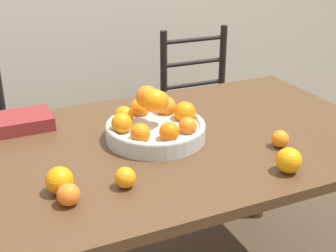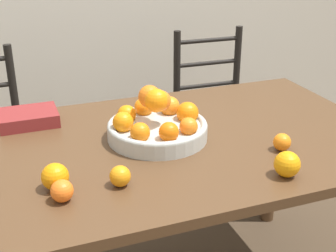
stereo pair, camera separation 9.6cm
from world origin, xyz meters
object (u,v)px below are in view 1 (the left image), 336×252
at_px(orange_loose_2, 60,180).
at_px(chair_right, 203,114).
at_px(orange_loose_4, 280,139).
at_px(book_stack, 22,121).
at_px(fruit_bowl, 155,124).
at_px(orange_loose_1, 68,195).
at_px(orange_loose_3, 289,160).
at_px(orange_loose_0, 125,178).

distance_m(orange_loose_2, chair_right, 1.48).
relative_size(orange_loose_4, book_stack, 0.28).
height_order(orange_loose_4, chair_right, chair_right).
height_order(fruit_bowl, orange_loose_4, fruit_bowl).
distance_m(orange_loose_1, chair_right, 1.53).
bearing_deg(orange_loose_2, orange_loose_3, -14.35).
bearing_deg(chair_right, orange_loose_0, -126.92).
bearing_deg(chair_right, orange_loose_4, -102.83).
xyz_separation_m(orange_loose_1, orange_loose_4, (0.75, 0.06, -0.00)).
bearing_deg(orange_loose_0, orange_loose_4, 3.26).
relative_size(fruit_bowl, orange_loose_0, 5.63).
distance_m(orange_loose_3, orange_loose_4, 0.18).
bearing_deg(orange_loose_3, orange_loose_1, 171.42).
xyz_separation_m(fruit_bowl, orange_loose_2, (-0.40, -0.23, -0.01)).
relative_size(fruit_bowl, orange_loose_3, 4.41).
height_order(orange_loose_0, orange_loose_2, orange_loose_2).
distance_m(orange_loose_1, book_stack, 0.60).
relative_size(orange_loose_3, book_stack, 0.37).
height_order(orange_loose_4, book_stack, orange_loose_4).
distance_m(fruit_bowl, orange_loose_0, 0.35).
bearing_deg(orange_loose_0, orange_loose_1, -172.31).
relative_size(orange_loose_1, orange_loose_4, 1.06).
xyz_separation_m(orange_loose_2, chair_right, (1.03, 1.01, -0.35)).
relative_size(orange_loose_1, orange_loose_3, 0.80).
distance_m(orange_loose_2, orange_loose_4, 0.76).
bearing_deg(orange_loose_4, book_stack, 145.52).
bearing_deg(fruit_bowl, chair_right, 51.11).
distance_m(orange_loose_4, book_stack, 0.96).
height_order(orange_loose_3, orange_loose_4, orange_loose_3).
height_order(orange_loose_0, orange_loose_1, same).
bearing_deg(orange_loose_2, fruit_bowl, 30.09).
bearing_deg(orange_loose_4, chair_right, 75.51).
xyz_separation_m(orange_loose_0, orange_loose_1, (-0.17, -0.02, 0.00)).
distance_m(orange_loose_0, orange_loose_4, 0.58).
bearing_deg(orange_loose_3, orange_loose_2, 165.65).
bearing_deg(fruit_bowl, orange_loose_3, -55.25).
relative_size(chair_right, book_stack, 4.28).
bearing_deg(orange_loose_1, orange_loose_3, -8.58).
bearing_deg(orange_loose_0, orange_loose_3, -14.11).
bearing_deg(orange_loose_1, chair_right, 46.76).
xyz_separation_m(orange_loose_0, book_stack, (-0.21, 0.57, -0.01)).
bearing_deg(chair_right, orange_loose_2, -133.78).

